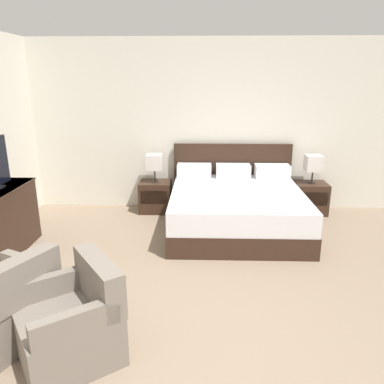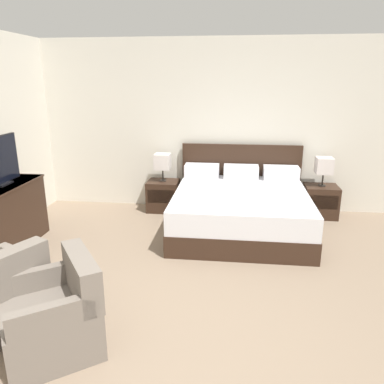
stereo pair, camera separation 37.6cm
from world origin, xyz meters
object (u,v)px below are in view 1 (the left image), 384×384
at_px(nightstand_left, 155,196).
at_px(armchair_companion, 73,323).
at_px(armchair_by_window, 6,306).
at_px(table_lamp_left, 154,162).
at_px(nightstand_right, 310,198).
at_px(table_lamp_right, 313,163).
at_px(bed, 236,207).

height_order(nightstand_left, armchair_companion, armchair_companion).
bearing_deg(armchair_by_window, table_lamp_left, 75.16).
distance_m(nightstand_right, table_lamp_left, 2.55).
bearing_deg(armchair_companion, nightstand_right, 51.17).
bearing_deg(table_lamp_right, nightstand_left, -179.97).
bearing_deg(table_lamp_right, bed, -150.88).
height_order(bed, nightstand_left, bed).
xyz_separation_m(nightstand_right, table_lamp_left, (-2.49, 0.00, 0.56)).
distance_m(bed, armchair_companion, 3.03).
distance_m(table_lamp_left, armchair_by_window, 3.30).
relative_size(bed, nightstand_right, 3.93).
relative_size(bed, table_lamp_right, 4.39).
relative_size(table_lamp_right, armchair_by_window, 0.49).
height_order(nightstand_right, armchair_by_window, armchair_by_window).
bearing_deg(table_lamp_left, bed, -29.12).
height_order(nightstand_right, armchair_companion, armchair_companion).
height_order(bed, nightstand_right, bed).
relative_size(nightstand_right, armchair_companion, 0.52).
bearing_deg(armchair_companion, nightstand_left, 86.43).
bearing_deg(nightstand_right, table_lamp_right, 90.00).
bearing_deg(nightstand_left, armchair_companion, -93.57).
distance_m(bed, armchair_by_window, 3.21).
bearing_deg(armchair_companion, table_lamp_right, 51.19).
relative_size(nightstand_right, table_lamp_left, 1.12).
distance_m(bed, nightstand_right, 1.42).
bearing_deg(nightstand_left, armchair_by_window, -104.85).
relative_size(table_lamp_left, table_lamp_right, 1.00).
relative_size(nightstand_left, armchair_companion, 0.52).
distance_m(table_lamp_left, table_lamp_right, 2.49).
bearing_deg(armchair_companion, armchair_by_window, 161.76).
bearing_deg(table_lamp_right, armchair_by_window, -136.55).
relative_size(armchair_by_window, armchair_companion, 0.96).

